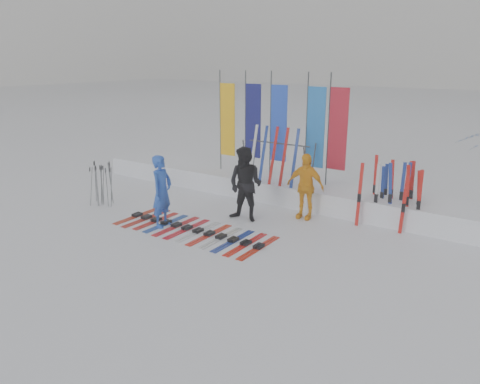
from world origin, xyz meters
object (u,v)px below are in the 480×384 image
Objects in this scene: person_yellow at (305,186)px; ski_rack at (278,157)px; person_blue at (162,191)px; ski_row at (193,229)px; person_black at (245,184)px.

person_yellow is 1.64m from ski_rack.
person_yellow is 0.87× the size of ski_rack.
person_blue reaches higher than ski_row.
person_black is at bearing -53.51° from person_blue.
person_black is 0.97× the size of ski_rack.
person_yellow is 3.21m from ski_row.
ski_row is at bearing -119.11° from person_black.
ski_rack is at bearing 88.83° from person_black.
person_blue reaches higher than ski_rack.
ski_row is (-1.86, -2.47, -0.85)m from person_yellow.
person_blue reaches higher than person_yellow.
ski_rack is (-1.32, 0.84, 0.50)m from person_yellow.
person_yellow is 0.43× the size of ski_row.
person_blue is 0.45× the size of ski_row.
ski_rack is at bearing 144.15° from person_yellow.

